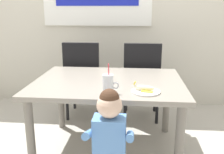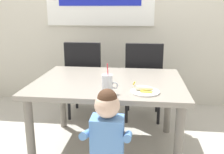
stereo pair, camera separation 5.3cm
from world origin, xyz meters
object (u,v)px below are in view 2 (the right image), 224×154
(dining_table, at_px, (109,89))
(dining_chair_right, at_px, (143,77))
(milk_cup, at_px, (107,85))
(toddler_standing, at_px, (107,133))
(snack_plate, at_px, (145,92))
(peeled_banana, at_px, (144,88))
(dining_chair_left, at_px, (85,76))

(dining_table, bearing_deg, dining_chair_right, 66.49)
(milk_cup, bearing_deg, toddler_standing, -82.61)
(dining_chair_right, bearing_deg, snack_plate, 90.31)
(dining_chair_right, height_order, toddler_standing, dining_chair_right)
(dining_table, xyz_separation_m, toddler_standing, (0.08, -0.68, -0.09))
(milk_cup, distance_m, peeled_banana, 0.29)
(dining_table, bearing_deg, toddler_standing, -83.60)
(dining_chair_right, bearing_deg, dining_table, 66.49)
(dining_chair_right, distance_m, peeled_banana, 1.06)
(dining_table, xyz_separation_m, milk_cup, (0.04, -0.37, 0.15))
(toddler_standing, distance_m, snack_plate, 0.48)
(dining_chair_left, distance_m, snack_plate, 1.28)
(dining_chair_left, bearing_deg, dining_chair_right, 179.89)
(dining_chair_left, xyz_separation_m, snack_plate, (0.71, -1.05, 0.17))
(peeled_banana, bearing_deg, toddler_standing, -122.50)
(toddler_standing, bearing_deg, milk_cup, 97.39)
(dining_chair_left, relative_size, dining_chair_right, 1.00)
(dining_table, xyz_separation_m, dining_chair_right, (0.32, 0.74, -0.07))
(dining_chair_left, relative_size, peeled_banana, 5.48)
(dining_table, relative_size, dining_chair_left, 1.40)
(dining_chair_left, bearing_deg, snack_plate, 124.05)
(milk_cup, xyz_separation_m, snack_plate, (0.29, 0.06, -0.06))
(milk_cup, bearing_deg, snack_plate, 11.36)
(snack_plate, relative_size, peeled_banana, 1.31)
(dining_chair_right, bearing_deg, toddler_standing, 80.24)
(dining_chair_right, xyz_separation_m, milk_cup, (-0.28, -1.11, 0.23))
(dining_chair_right, relative_size, toddler_standing, 1.15)
(dining_table, relative_size, dining_chair_right, 1.40)
(milk_cup, distance_m, snack_plate, 0.30)
(dining_chair_right, bearing_deg, dining_chair_left, -0.11)
(dining_chair_right, height_order, peeled_banana, dining_chair_right)
(snack_plate, distance_m, peeled_banana, 0.03)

